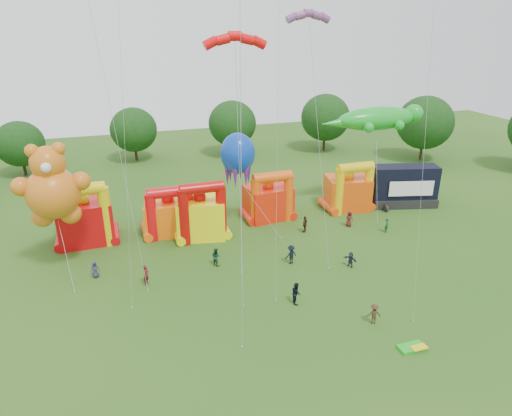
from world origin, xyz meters
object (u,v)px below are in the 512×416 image
object	(u,v)px
gecko_kite	(377,150)
spectator_4	(305,224)
teddy_bear_kite	(54,199)
stage_trailer	(404,186)
bouncy_castle_2	(201,215)
spectator_0	(95,270)
octopus_kite	(250,186)
bouncy_castle_0	(85,219)

from	to	relation	value
gecko_kite	spectator_4	world-z (taller)	gecko_kite
teddy_bear_kite	spectator_4	bearing A→B (deg)	1.93
gecko_kite	teddy_bear_kite	bearing A→B (deg)	-172.47
stage_trailer	spectator_4	distance (m)	15.90
stage_trailer	bouncy_castle_2	bearing A→B (deg)	-177.29
bouncy_castle_2	gecko_kite	xyz separation A→B (m)	(22.25, 1.45, 5.03)
bouncy_castle_2	spectator_0	size ratio (longest dim) A/B	4.15
spectator_0	octopus_kite	bearing A→B (deg)	9.73
octopus_kite	spectator_0	bearing A→B (deg)	-160.53
stage_trailer	spectator_0	distance (m)	38.51
gecko_kite	spectator_0	bearing A→B (deg)	-168.26
bouncy_castle_0	spectator_0	distance (m)	8.23
bouncy_castle_0	spectator_0	world-z (taller)	bouncy_castle_0
stage_trailer	spectator_0	size ratio (longest dim) A/B	5.38
teddy_bear_kite	spectator_0	size ratio (longest dim) A/B	7.71
bouncy_castle_0	teddy_bear_kite	world-z (taller)	teddy_bear_kite
stage_trailer	spectator_4	size ratio (longest dim) A/B	4.44
octopus_kite	spectator_0	xyz separation A→B (m)	(-16.99, -6.01, -4.28)
stage_trailer	octopus_kite	xyz separation A→B (m)	(-20.88, -0.76, 2.56)
bouncy_castle_2	octopus_kite	bearing A→B (deg)	4.97
octopus_kite	spectator_4	world-z (taller)	octopus_kite
spectator_4	gecko_kite	bearing A→B (deg)	155.41
bouncy_castle_0	octopus_kite	bearing A→B (deg)	-6.32
bouncy_castle_2	octopus_kite	size ratio (longest dim) A/B	0.61
teddy_bear_kite	octopus_kite	bearing A→B (deg)	11.03
stage_trailer	spectator_4	bearing A→B (deg)	-166.32
gecko_kite	spectator_0	distance (m)	34.82
teddy_bear_kite	spectator_4	xyz separation A→B (m)	(25.14, 0.85, -6.41)
spectator_4	bouncy_castle_2	bearing A→B (deg)	-56.70
stage_trailer	teddy_bear_kite	bearing A→B (deg)	-173.54
teddy_bear_kite	octopus_kite	size ratio (longest dim) A/B	1.14
octopus_kite	spectator_0	world-z (taller)	octopus_kite
bouncy_castle_2	spectator_0	bearing A→B (deg)	-153.81
spectator_0	spectator_4	distance (m)	22.70
stage_trailer	gecko_kite	size ratio (longest dim) A/B	0.63
bouncy_castle_2	stage_trailer	size ratio (longest dim) A/B	0.77
spectator_0	gecko_kite	bearing A→B (deg)	2.00
bouncy_castle_2	gecko_kite	world-z (taller)	gecko_kite
bouncy_castle_0	stage_trailer	distance (m)	38.67
bouncy_castle_0	spectator_0	size ratio (longest dim) A/B	4.39
gecko_kite	stage_trailer	bearing A→B (deg)	-2.41
octopus_kite	spectator_0	size ratio (longest dim) A/B	6.76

